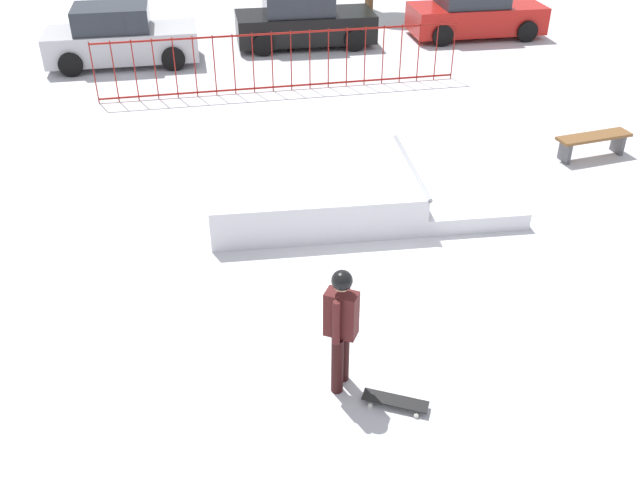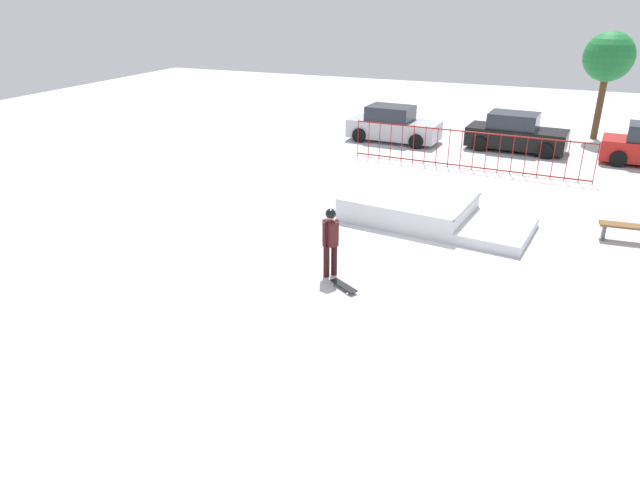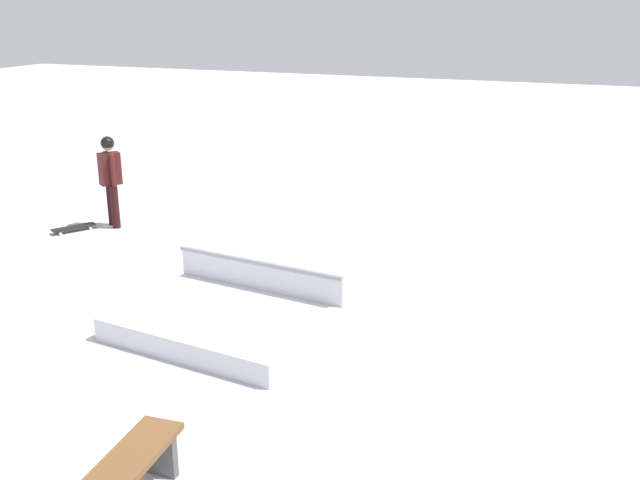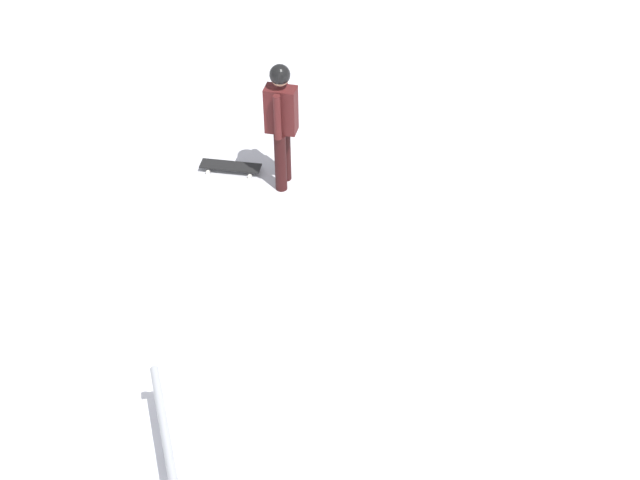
{
  "view_description": "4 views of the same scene",
  "coord_description": "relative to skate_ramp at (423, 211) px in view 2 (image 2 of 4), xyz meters",
  "views": [
    {
      "loc": [
        -3.35,
        -9.46,
        6.14
      ],
      "look_at": [
        -1.25,
        -1.42,
        0.9
      ],
      "focal_mm": 38.61,
      "sensor_mm": 36.0,
      "label": 1
    },
    {
      "loc": [
        3.04,
        -14.99,
        6.34
      ],
      "look_at": [
        -1.68,
        -3.62,
        1.0
      ],
      "focal_mm": 32.18,
      "sensor_mm": 36.0,
      "label": 2
    },
    {
      "loc": [
        9.45,
        5.06,
        4.13
      ],
      "look_at": [
        -0.46,
        1.21,
        0.6
      ],
      "focal_mm": 40.96,
      "sensor_mm": 36.0,
      "label": 3
    },
    {
      "loc": [
        1.41,
        4.77,
        6.69
      ],
      "look_at": [
        -1.12,
        -1.25,
        0.9
      ],
      "focal_mm": 47.44,
      "sensor_mm": 36.0,
      "label": 4
    }
  ],
  "objects": [
    {
      "name": "ground_plane",
      "position": [
        0.27,
        -1.04,
        -0.32
      ],
      "size": [
        60.0,
        60.0,
        0.0
      ],
      "primitive_type": "plane",
      "color": "silver"
    },
    {
      "name": "skate_ramp",
      "position": [
        0.0,
        0.0,
        0.0
      ],
      "size": [
        5.68,
        3.25,
        0.74
      ],
      "rotation": [
        0.0,
        0.0,
        -0.12
      ],
      "color": "silver",
      "rests_on": "ground"
    },
    {
      "name": "skater",
      "position": [
        -1.24,
        -4.43,
        0.69
      ],
      "size": [
        0.44,
        0.4,
        1.73
      ],
      "rotation": [
        0.0,
        0.0,
        2.52
      ],
      "color": "black",
      "rests_on": "ground"
    },
    {
      "name": "skateboard",
      "position": [
        -0.69,
        -4.95,
        -0.24
      ],
      "size": [
        0.79,
        0.59,
        0.09
      ],
      "rotation": [
        0.0,
        0.0,
        2.59
      ],
      "color": "black",
      "rests_on": "ground"
    },
    {
      "name": "perimeter_fence",
      "position": [
        0.27,
        6.13,
        0.45
      ],
      "size": [
        9.11,
        0.54,
        1.5
      ],
      "rotation": [
        0.0,
        0.0,
        -0.05
      ],
      "color": "maroon",
      "rests_on": "ground"
    },
    {
      "name": "park_bench",
      "position": [
        5.62,
        0.64,
        0.04
      ],
      "size": [
        1.62,
        0.51,
        0.48
      ],
      "rotation": [
        0.0,
        0.0,
        0.07
      ],
      "color": "brown",
      "rests_on": "ground"
    },
    {
      "name": "parked_car_silver",
      "position": [
        -3.62,
        9.39,
        0.41
      ],
      "size": [
        4.21,
        2.15,
        1.6
      ],
      "rotation": [
        0.0,
        0.0,
        -0.07
      ],
      "color": "#B7B7BC",
      "rests_on": "ground"
    },
    {
      "name": "parked_car_black",
      "position": [
        1.72,
        9.83,
        0.41
      ],
      "size": [
        4.23,
        2.2,
        1.6
      ],
      "rotation": [
        0.0,
        0.0,
        -0.09
      ],
      "color": "black",
      "rests_on": "ground"
    },
    {
      "name": "distant_tree",
      "position": [
        5.0,
        13.5,
        3.33
      ],
      "size": [
        2.18,
        2.18,
        4.79
      ],
      "color": "brown",
      "rests_on": "ground"
    }
  ]
}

